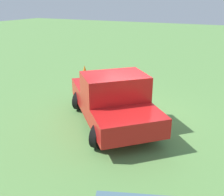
% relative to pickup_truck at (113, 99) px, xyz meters
% --- Properties ---
extents(ground_plane, '(80.00, 80.00, 0.00)m').
position_rel_pickup_truck_xyz_m(ground_plane, '(-0.67, 0.24, -0.92)').
color(ground_plane, '#5B8C47').
extents(pickup_truck, '(4.62, 4.56, 1.80)m').
position_rel_pickup_truck_xyz_m(pickup_truck, '(0.00, 0.00, 0.00)').
color(pickup_truck, black).
rests_on(pickup_truck, ground_plane).
extents(traffic_cone, '(0.32, 0.32, 0.55)m').
position_rel_pickup_truck_xyz_m(traffic_cone, '(-4.79, -4.18, -0.65)').
color(traffic_cone, orange).
rests_on(traffic_cone, ground_plane).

